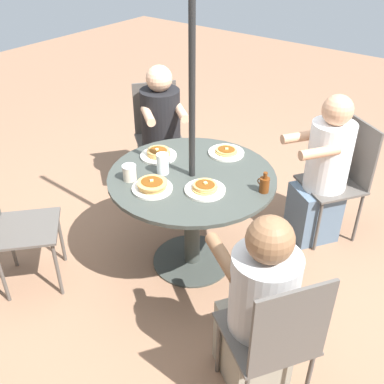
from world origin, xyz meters
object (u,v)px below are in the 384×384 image
pancake_plate_a (226,152)px  diner_north (258,312)px  drinking_glass_a (163,164)px  patio_table (192,196)px  patio_chair_north (275,336)px  pancake_plate_c (159,154)px  pancake_plate_b (205,188)px  pancake_plate_d (152,186)px  patio_chair_south (158,130)px  diner_south (162,138)px  patio_chair_west (10,220)px  patio_chair_east (342,174)px  coffee_cup (129,173)px  syrup_bottle (264,184)px  diner_east (323,176)px

pancake_plate_a → diner_north: bearing=131.7°
drinking_glass_a → diner_north: bearing=155.6°
patio_table → patio_chair_north: 1.18m
pancake_plate_c → diner_north: bearing=152.7°
pancake_plate_b → pancake_plate_d: 0.32m
pancake_plate_a → drinking_glass_a: 0.51m
patio_table → patio_chair_north: size_ratio=1.19×
patio_chair_south → pancake_plate_d: size_ratio=3.67×
diner_south → pancake_plate_b: (-0.98, 0.72, 0.23)m
patio_table → pancake_plate_a: size_ratio=4.37×
patio_chair_west → pancake_plate_c: (-0.46, -0.93, 0.23)m
patio_chair_east → drinking_glass_a: (0.83, 1.07, 0.28)m
pancake_plate_d → pancake_plate_b: bearing=-145.5°
pancake_plate_d → pancake_plate_c: bearing=-54.2°
patio_table → coffee_cup: size_ratio=10.79×
diner_south → patio_table: bearing=90.0°
patio_chair_east → pancake_plate_d: size_ratio=3.67×
patio_chair_east → pancake_plate_c: size_ratio=3.67×
diner_south → pancake_plate_a: size_ratio=4.55×
patio_chair_west → pancake_plate_a: patio_chair_west is taller
patio_chair_south → pancake_plate_c: 0.93m
patio_chair_north → patio_chair_east: bearing=44.5°
pancake_plate_b → patio_table: bearing=-29.9°
drinking_glass_a → syrup_bottle: bearing=-162.1°
pancake_plate_a → pancake_plate_c: 0.48m
patio_chair_north → coffee_cup: patio_chair_north is taller
diner_north → patio_chair_west: (1.64, 0.32, 0.02)m
patio_chair_north → diner_north: bearing=90.0°
patio_chair_north → patio_chair_east: same height
patio_chair_north → pancake_plate_d: 1.16m
pancake_plate_b → syrup_bottle: syrup_bottle is taller
pancake_plate_c → drinking_glass_a: 0.23m
patio_table → patio_chair_west: patio_chair_west is taller
diner_north → patio_chair_east: size_ratio=1.19×
pancake_plate_c → diner_south: bearing=-50.6°
diner_south → pancake_plate_a: 0.88m
patio_chair_south → diner_east: bearing=132.0°
pancake_plate_a → diner_south: bearing=-16.4°
patio_chair_north → pancake_plate_a: 1.43m
coffee_cup → patio_chair_west: bearing=48.6°
patio_chair_south → drinking_glass_a: size_ratio=6.73×
patio_chair_east → syrup_bottle: size_ratio=6.85×
diner_east → patio_chair_west: (1.37, 1.71, -0.02)m
patio_chair_west → drinking_glass_a: 1.04m
pancake_plate_a → patio_chair_east: bearing=-137.4°
pancake_plate_c → drinking_glass_a: bearing=138.2°
patio_chair_west → pancake_plate_c: patio_chair_west is taller
patio_table → patio_chair_south: patio_chair_south is taller
patio_chair_north → pancake_plate_d: (1.08, -0.36, 0.24)m
patio_chair_east → pancake_plate_c: 1.38m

